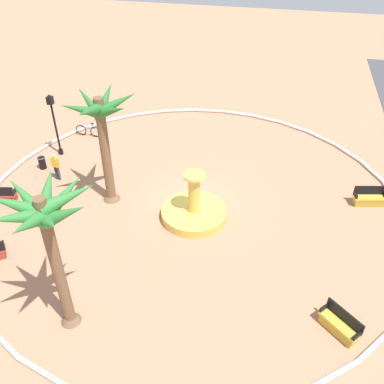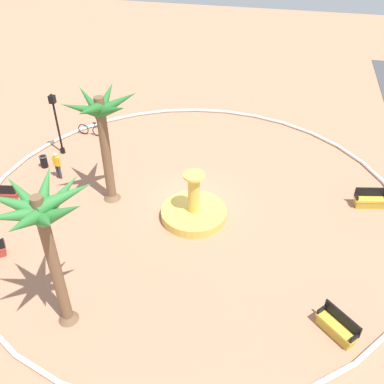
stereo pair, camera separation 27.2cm
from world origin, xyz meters
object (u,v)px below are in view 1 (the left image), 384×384
Objects in this scene: bench_east at (339,325)px; bench_southeast at (369,199)px; palm_tree_by_curb at (46,223)px; bicycle_red_frame at (88,131)px; palm_tree_near_fountain at (102,125)px; bench_north at (1,196)px; lamppost at (54,120)px; person_cyclist_helmet at (56,165)px; trash_bin at (42,162)px; fountain at (194,212)px.

bench_east and bench_southeast have the same top height.
palm_tree_by_curb is 3.56× the size of bicycle_red_frame.
palm_tree_near_fountain is at bearing 32.24° from bicycle_red_frame.
bench_north is at bearing -105.42° from bench_east.
lamppost is 2.36× the size of person_cyclist_helmet.
person_cyclist_helmet reaches higher than bench_north.
bench_north reaches higher than bicycle_red_frame.
bench_east reaches higher than trash_bin.
bench_southeast is (-3.65, 18.43, 0.00)m from bench_north.
bench_southeast is 17.14m from bicycle_red_frame.
lamppost reaches higher than person_cyclist_helmet.
lamppost is at bearing -152.63° from palm_tree_by_curb.
bench_north is at bearing -76.32° from palm_tree_near_fountain.
bench_north is at bearing -85.45° from fountain.
fountain is 2.12× the size of bench_east.
trash_bin is at bearing -116.21° from bench_east.
fountain is 0.54× the size of palm_tree_near_fountain.
palm_tree_by_curb is at bearing -25.47° from fountain.
fountain is at bearing 94.55° from bench_north.
bench_north is 5.37m from lamppost.
fountain is 4.39× the size of trash_bin.
bench_east is 0.88× the size of bicycle_red_frame.
trash_bin is at bearing 169.70° from bench_north.
bench_north is (-4.55, -16.50, 0.00)m from bench_east.
palm_tree_near_fountain is 3.55× the size of bench_southeast.
palm_tree_by_curb is 3.68× the size of bench_north.
palm_tree_by_curb reaches higher than person_cyclist_helmet.
palm_tree_by_curb is 10.54m from person_cyclist_helmet.
palm_tree_near_fountain is 6.17m from lamppost.
palm_tree_by_curb is (6.94, -3.30, 4.51)m from fountain.
lamppost is (-3.60, -4.57, -2.04)m from palm_tree_near_fountain.
bench_north is 3.17m from person_cyclist_helmet.
palm_tree_by_curb is 8.39× the size of trash_bin.
lamppost is 2.24× the size of bicycle_red_frame.
bench_east is at bearing 63.79° from trash_bin.
palm_tree_near_fountain is 6.88m from bench_north.
bench_east is at bearing -13.26° from bench_southeast.
bench_north and bench_southeast have the same top height.
bench_east is at bearing 64.36° from person_cyclist_helmet.
bench_southeast is at bearing 77.58° from bicycle_red_frame.
fountain reaches higher than bicycle_red_frame.
bench_east is at bearing 61.90° from palm_tree_near_fountain.
person_cyclist_helmet is (-6.98, -14.55, 0.56)m from bench_east.
trash_bin is (-2.49, -9.35, 0.04)m from fountain.
palm_tree_by_curb is 15.98m from bench_southeast.
palm_tree_near_fountain reaches higher than bicycle_red_frame.
palm_tree_by_curb is at bearing 27.37° from lamppost.
palm_tree_near_fountain reaches higher than bench_north.
fountain is 8.91m from palm_tree_by_curb.
palm_tree_by_curb is 10.96m from bench_east.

